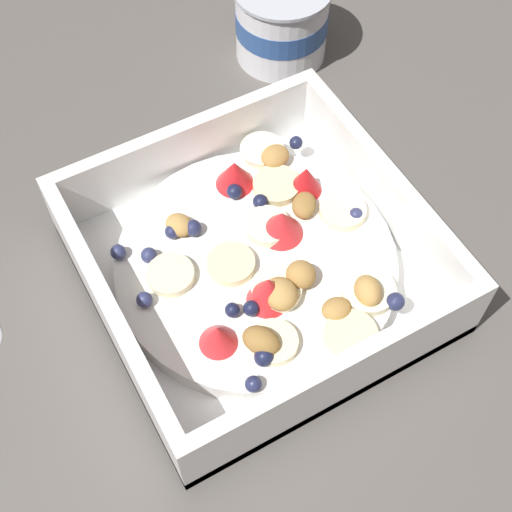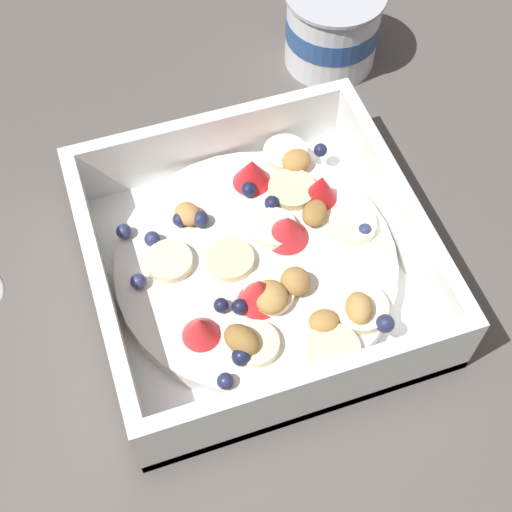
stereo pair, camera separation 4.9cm
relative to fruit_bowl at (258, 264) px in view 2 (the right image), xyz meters
name	(u,v)px [view 2 (the right image)]	position (x,y,z in m)	size (l,w,h in m)	color
ground_plane	(269,291)	(0.00, -0.01, -0.02)	(2.40, 2.40, 0.00)	#56514C
fruit_bowl	(258,264)	(0.00, 0.00, 0.00)	(0.22, 0.22, 0.06)	white
yogurt_cup	(332,27)	(0.13, 0.19, 0.02)	(0.08, 0.08, 0.07)	white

